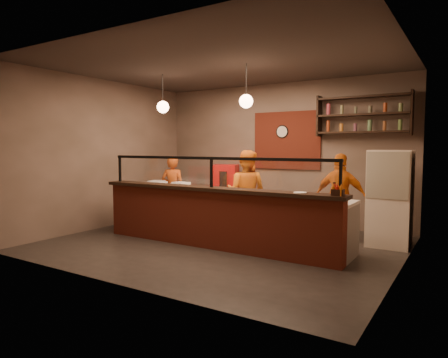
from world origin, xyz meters
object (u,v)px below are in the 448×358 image
Objects in this scene: wall_clock at (282,132)px; cook_mid at (246,193)px; pizza_dough at (232,193)px; cook_left at (173,189)px; fridge at (390,198)px; cook_right at (340,198)px; condiment_caddy at (338,192)px; pepper_mill at (334,188)px; red_cooler at (225,192)px.

wall_clock is 0.18× the size of cook_mid.
cook_mid is at bearing 99.06° from pizza_dough.
cook_mid is at bearing 157.46° from cook_left.
cook_left is 4.66m from fridge.
cook_right is 1.79m from condiment_caddy.
cook_mid is at bearing 149.52° from condiment_caddy.
wall_clock is at bearing 126.81° from condiment_caddy.
wall_clock is 1.97m from cook_mid.
cook_left is 9.09× the size of condiment_caddy.
cook_mid is at bearing 11.65° from cook_right.
cook_mid reaches higher than condiment_caddy.
cook_right is at bearing 102.43° from pepper_mill.
wall_clock reaches higher than condiment_caddy.
cook_mid is 2.44m from pepper_mill.
pizza_dough is at bearing -154.29° from fridge.
wall_clock is at bearing 126.76° from pepper_mill.
cook_left is (-2.15, -1.30, -1.33)m from wall_clock.
cook_right is 9.60× the size of condiment_caddy.
cook_mid is 9.91× the size of condiment_caddy.
cook_right is at bearing -33.38° from wall_clock.
wall_clock is 0.18× the size of fridge.
cook_mid is 9.25× the size of pepper_mill.
cook_left is at bearing -148.80° from wall_clock.
wall_clock reaches higher than cook_right.
cook_right is at bearing 166.39° from cook_left.
fridge reaches higher than condiment_caddy.
pepper_mill is at bearing 141.06° from cook_mid.
pizza_dough is at bearing 164.82° from condiment_caddy.
wall_clock is 2.97m from fridge.
pepper_mill is (2.01, -2.69, -0.95)m from wall_clock.
cook_right is 3.10m from red_cooler.
fridge reaches higher than cook_right.
fridge is at bearing -174.90° from cook_right.
condiment_caddy is (0.44, -1.71, 0.29)m from cook_right.
red_cooler reaches higher than pizza_dough.
fridge reaches higher than red_cooler.
wall_clock reaches higher than cook_mid.
pepper_mill is (-0.49, -1.70, 0.30)m from fridge.
condiment_caddy is at bearing 102.79° from cook_right.
condiment_caddy is at bearing 139.81° from cook_mid.
red_cooler is at bearing -166.92° from wall_clock.
cook_left is 8.48× the size of pepper_mill.
fridge reaches higher than pepper_mill.
cook_right is 8.96× the size of pepper_mill.
wall_clock is at bearing -35.02° from cook_right.
cook_right is at bearing 104.43° from condiment_caddy.
fridge is 9.31× the size of pepper_mill.
cook_left is 4.52m from condiment_caddy.
pepper_mill is at bearing 144.77° from cook_left.
cook_left reaches higher than condiment_caddy.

